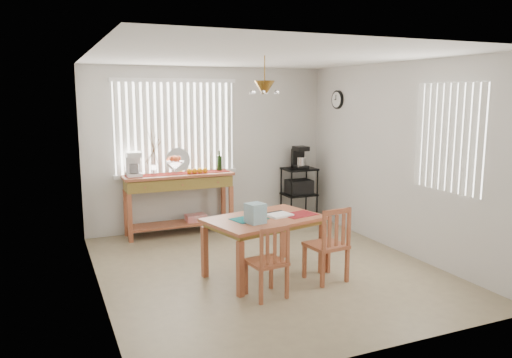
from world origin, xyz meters
name	(u,v)px	position (x,y,z in m)	size (l,w,h in m)	color
ground	(266,268)	(0.00, 0.00, -0.01)	(4.00, 4.50, 0.01)	gray
room_shell	(266,134)	(0.00, 0.02, 1.69)	(4.20, 4.70, 2.70)	silver
sideboard	(180,189)	(-0.58, 1.99, 0.72)	(1.69, 0.48, 0.95)	#A85939
sideboard_items	(161,165)	(-0.85, 2.01, 1.10)	(1.61, 0.40, 0.73)	maroon
wire_cart	(299,189)	(1.53, 1.99, 0.55)	(0.54, 0.43, 0.92)	black
cart_items	(299,158)	(1.53, 2.00, 1.09)	(0.22, 0.26, 0.38)	black
dining_table	(264,224)	(-0.12, -0.20, 0.63)	(1.50, 1.15, 0.72)	#A85939
table_items	(261,214)	(-0.22, -0.34, 0.80)	(1.10, 0.50, 0.23)	#126569
chair_left	(268,262)	(-0.36, -0.84, 0.40)	(0.42, 0.42, 0.81)	#A85939
chair_right	(328,245)	(0.48, -0.68, 0.44)	(0.46, 0.46, 0.90)	#A85939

